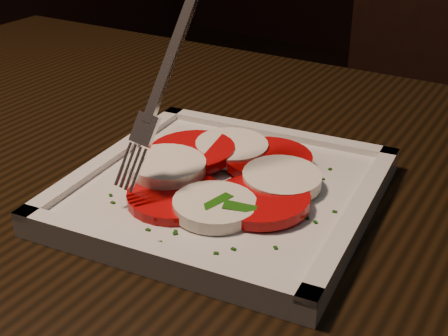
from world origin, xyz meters
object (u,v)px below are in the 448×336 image
at_px(plate, 224,192).
at_px(fork, 181,63).
at_px(chair, 422,105).
at_px(table, 196,290).

xyz_separation_m(plate, fork, (-0.03, -0.01, 0.11)).
relative_size(chair, plate, 3.89).
height_order(table, fork, fork).
xyz_separation_m(chair, fork, (0.08, -0.89, 0.33)).
distance_m(chair, fork, 0.95).
height_order(chair, plate, chair).
distance_m(plate, fork, 0.11).
height_order(chair, fork, fork).
height_order(table, chair, chair).
distance_m(table, fork, 0.22).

